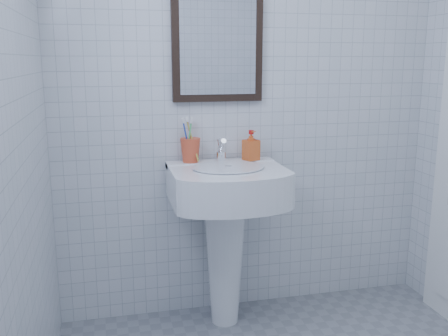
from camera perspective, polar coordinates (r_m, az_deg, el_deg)
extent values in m
cube|color=silver|center=(2.85, 2.93, 7.91)|extent=(2.20, 0.02, 2.50)
cone|color=white|center=(2.83, 0.09, -10.39)|extent=(0.24, 0.24, 0.75)
cube|color=white|center=(2.64, 0.36, -1.89)|extent=(0.60, 0.43, 0.18)
cube|color=white|center=(2.78, -0.45, 0.54)|extent=(0.60, 0.11, 0.03)
cylinder|color=white|center=(2.59, 0.53, 0.11)|extent=(0.38, 0.38, 0.01)
cylinder|color=white|center=(2.75, -0.33, 1.32)|extent=(0.06, 0.06, 0.06)
cylinder|color=white|center=(2.72, -0.25, 2.62)|extent=(0.03, 0.11, 0.09)
cylinder|color=white|center=(2.76, -0.43, 2.30)|extent=(0.04, 0.06, 0.10)
imported|color=#BF3612|center=(2.78, 3.11, 2.62)|extent=(0.10, 0.10, 0.17)
cube|color=black|center=(2.78, -0.74, 14.01)|extent=(0.50, 0.04, 0.62)
cube|color=silver|center=(2.76, -0.65, 14.02)|extent=(0.42, 0.00, 0.54)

